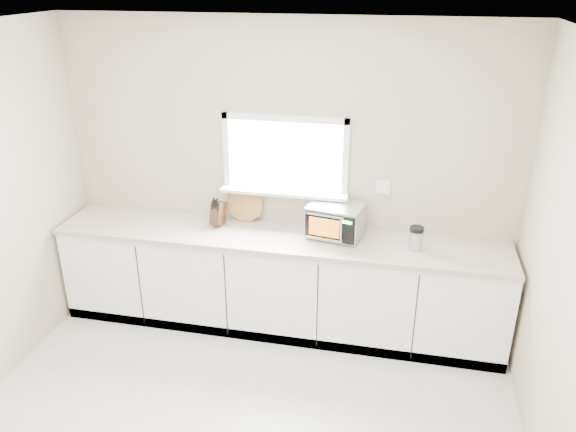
# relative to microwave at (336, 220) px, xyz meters

# --- Properties ---
(back_wall) EXTENTS (4.00, 0.17, 2.70)m
(back_wall) POSITION_rel_microwave_xyz_m (-0.48, 0.21, 0.29)
(back_wall) COLOR #B1A18D
(back_wall) RESTS_ON ground
(cabinets) EXTENTS (3.92, 0.60, 0.88)m
(cabinets) POSITION_rel_microwave_xyz_m (-0.48, -0.09, -0.63)
(cabinets) COLOR white
(cabinets) RESTS_ON ground
(countertop) EXTENTS (3.92, 0.64, 0.04)m
(countertop) POSITION_rel_microwave_xyz_m (-0.48, -0.10, -0.17)
(countertop) COLOR #B9A998
(countertop) RESTS_ON cabinets
(microwave) EXTENTS (0.50, 0.43, 0.29)m
(microwave) POSITION_rel_microwave_xyz_m (0.00, 0.00, 0.00)
(microwave) COLOR black
(microwave) RESTS_ON countertop
(knife_block) EXTENTS (0.12, 0.20, 0.28)m
(knife_block) POSITION_rel_microwave_xyz_m (-1.05, 0.00, -0.03)
(knife_block) COLOR #3F2616
(knife_block) RESTS_ON countertop
(cutting_board) EXTENTS (0.32, 0.08, 0.32)m
(cutting_board) POSITION_rel_microwave_xyz_m (-0.84, 0.15, 0.01)
(cutting_board) COLOR #AC8442
(cutting_board) RESTS_ON countertop
(coffee_grinder) EXTENTS (0.15, 0.15, 0.21)m
(coffee_grinder) POSITION_rel_microwave_xyz_m (0.67, -0.12, -0.05)
(coffee_grinder) COLOR #AEB0B5
(coffee_grinder) RESTS_ON countertop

